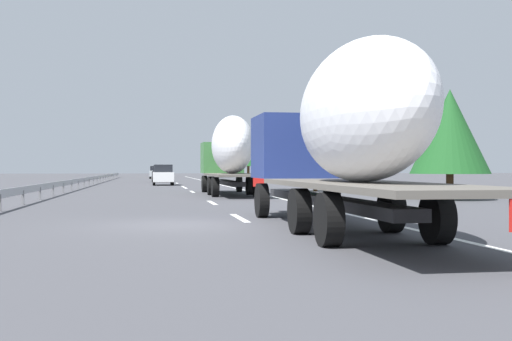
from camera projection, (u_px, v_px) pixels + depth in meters
ground_plane at (160, 185)px, 56.31m from camera, size 260.00×260.00×0.00m
lane_stripe_0 at (240, 218)px, 19.12m from camera, size 3.20×0.20×0.01m
lane_stripe_1 at (212, 203)px, 27.61m from camera, size 3.20×0.20×0.01m
lane_stripe_2 at (192, 192)px, 40.60m from camera, size 3.20×0.20×0.01m
lane_stripe_3 at (185, 188)px, 48.43m from camera, size 3.20×0.20×0.01m
lane_stripe_4 at (183, 187)px, 51.94m from camera, size 3.20×0.20×0.01m
lane_stripe_5 at (177, 183)px, 63.91m from camera, size 3.20×0.20×0.01m
edge_line_right at (216, 184)px, 62.14m from camera, size 110.00×0.20×0.01m
truck_lead at (230, 151)px, 35.99m from camera, size 12.14×2.55×4.38m
truck_trailing at (343, 130)px, 14.88m from camera, size 13.63×2.55×4.22m
car_silver_hatch at (156, 172)px, 91.47m from camera, size 4.19×1.91×1.78m
car_black_suv at (160, 174)px, 69.61m from camera, size 4.42×1.73×1.80m
car_yellow_coupe at (155, 171)px, 109.79m from camera, size 4.55×1.75×1.89m
car_white_van at (163, 175)px, 56.28m from camera, size 4.37×1.81×1.82m
road_sign at (241, 159)px, 53.43m from camera, size 0.10×0.90×3.28m
tree_0 at (248, 149)px, 86.20m from camera, size 2.47×2.47×6.53m
tree_1 at (450, 132)px, 30.14m from camera, size 3.75×3.75×5.25m
tree_2 at (221, 156)px, 105.74m from camera, size 3.41×3.41×5.95m
tree_3 at (315, 138)px, 41.25m from camera, size 2.68×2.68×5.58m
guardrail_median at (93, 178)px, 58.27m from camera, size 94.00×0.10×0.76m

